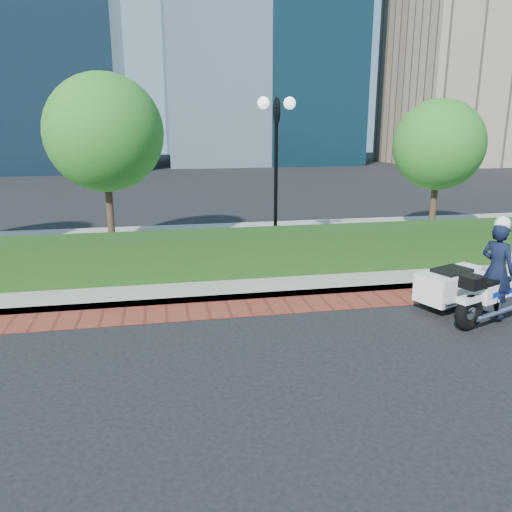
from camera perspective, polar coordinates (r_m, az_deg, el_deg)
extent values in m
plane|color=black|center=(9.02, 3.53, -9.05)|extent=(120.00, 120.00, 0.00)
cube|color=maroon|center=(10.37, 1.45, -5.76)|extent=(60.00, 1.00, 0.01)
cube|color=gray|center=(14.59, -2.35, 0.55)|extent=(60.00, 8.00, 0.15)
cube|color=black|center=(12.15, -0.66, 0.48)|extent=(18.00, 1.20, 1.00)
cylinder|color=black|center=(13.95, 2.20, 0.85)|extent=(0.30, 0.30, 0.30)
cylinder|color=black|center=(13.63, 2.28, 8.43)|extent=(0.10, 0.10, 3.70)
cylinder|color=black|center=(13.56, 2.36, 16.23)|extent=(0.04, 0.70, 0.70)
sphere|color=white|center=(13.49, 0.86, 17.09)|extent=(0.32, 0.32, 0.32)
sphere|color=white|center=(13.65, 3.87, 17.04)|extent=(0.32, 0.32, 0.32)
cylinder|color=#332319|center=(14.75, -16.31, 4.74)|extent=(0.20, 0.20, 2.17)
sphere|color=#1B5D17|center=(14.56, -16.95, 13.31)|extent=(3.20, 3.20, 3.20)
cylinder|color=#332319|center=(17.04, 19.58, 5.33)|extent=(0.20, 0.20, 1.92)
sphere|color=#1B5D17|center=(16.87, 20.15, 11.84)|extent=(2.80, 2.80, 2.80)
cube|color=gray|center=(55.94, 24.01, 24.16)|extent=(14.00, 12.00, 28.00)
torus|color=black|center=(9.89, 23.14, -5.98)|extent=(0.70, 0.44, 0.68)
cube|color=white|center=(10.55, 26.17, -3.36)|extent=(1.36, 0.79, 0.35)
cube|color=silver|center=(10.58, 25.88, -4.68)|extent=(0.67, 0.59, 0.29)
cube|color=black|center=(10.24, 25.39, -2.58)|extent=(0.83, 0.57, 0.10)
cube|color=black|center=(9.71, 23.48, -2.74)|extent=(0.45, 0.44, 0.23)
cube|color=white|center=(10.86, 21.65, -3.05)|extent=(1.74, 1.25, 0.56)
cube|color=black|center=(10.70, 21.48, -1.58)|extent=(0.85, 0.74, 0.08)
torus|color=black|center=(11.14, 19.19, -3.79)|extent=(0.54, 0.34, 0.51)
imported|color=black|center=(10.27, 25.82, -1.43)|extent=(0.63, 0.75, 1.77)
sphere|color=white|center=(10.09, 26.36, 3.29)|extent=(0.29, 0.29, 0.29)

